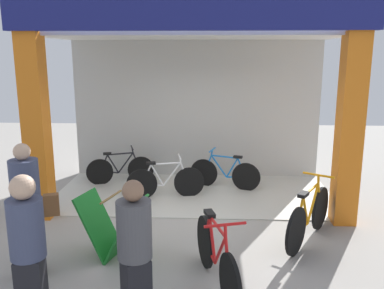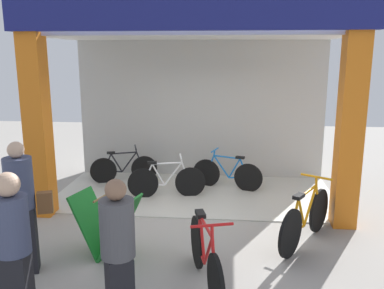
{
  "view_description": "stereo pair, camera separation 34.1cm",
  "coord_description": "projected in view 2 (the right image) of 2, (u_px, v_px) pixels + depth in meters",
  "views": [
    {
      "loc": [
        0.34,
        -6.52,
        2.76
      ],
      "look_at": [
        0.0,
        0.65,
        1.15
      ],
      "focal_mm": 38.58,
      "sensor_mm": 36.0,
      "label": 1
    },
    {
      "loc": [
        0.68,
        -6.49,
        2.76
      ],
      "look_at": [
        0.0,
        0.65,
        1.15
      ],
      "focal_mm": 38.58,
      "sensor_mm": 36.0,
      "label": 2
    }
  ],
  "objects": [
    {
      "name": "bicycle_inside_0",
      "position": [
        227.0,
        174.0,
        8.44
      ],
      "size": [
        1.43,
        0.51,
        0.81
      ],
      "color": "black",
      "rests_on": "ground"
    },
    {
      "name": "bicycle_parked_0",
      "position": [
        205.0,
        258.0,
        4.87
      ],
      "size": [
        0.57,
        1.68,
        0.95
      ],
      "color": "black",
      "rests_on": "ground"
    },
    {
      "name": "shop_facade",
      "position": [
        196.0,
        90.0,
        7.85
      ],
      "size": [
        5.62,
        2.9,
        3.83
      ],
      "color": "beige",
      "rests_on": "ground"
    },
    {
      "name": "ground_plane",
      "position": [
        188.0,
        219.0,
        6.97
      ],
      "size": [
        18.83,
        18.83,
        0.0
      ],
      "primitive_type": "plane",
      "color": "#9E9991",
      "rests_on": "ground"
    },
    {
      "name": "bicycle_parked_1",
      "position": [
        306.0,
        219.0,
        6.01
      ],
      "size": [
        0.96,
        1.51,
        0.96
      ],
      "color": "black",
      "rests_on": "ground"
    },
    {
      "name": "pedestrian_1",
      "position": [
        14.0,
        254.0,
        3.95
      ],
      "size": [
        0.38,
        0.38,
        1.68
      ],
      "color": "black",
      "rests_on": "ground"
    },
    {
      "name": "pedestrian_2",
      "position": [
        22.0,
        206.0,
        5.13
      ],
      "size": [
        0.59,
        0.44,
        1.71
      ],
      "color": "black",
      "rests_on": "ground"
    },
    {
      "name": "bicycle_inside_1",
      "position": [
        124.0,
        168.0,
        8.88
      ],
      "size": [
        1.38,
        0.49,
        0.79
      ],
      "color": "black",
      "rests_on": "ground"
    },
    {
      "name": "sandwich_board_sign",
      "position": [
        107.0,
        225.0,
        5.66
      ],
      "size": [
        1.0,
        0.76,
        0.89
      ],
      "color": "#197226",
      "rests_on": "ground"
    },
    {
      "name": "pedestrian_3",
      "position": [
        118.0,
        255.0,
        4.02
      ],
      "size": [
        0.46,
        0.6,
        1.6
      ],
      "color": "black",
      "rests_on": "ground"
    },
    {
      "name": "bicycle_inside_2",
      "position": [
        166.0,
        181.0,
        7.95
      ],
      "size": [
        1.48,
        0.41,
        0.83
      ],
      "color": "black",
      "rests_on": "ground"
    }
  ]
}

